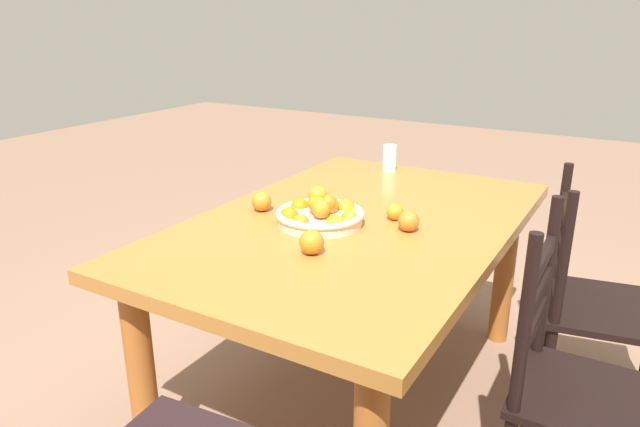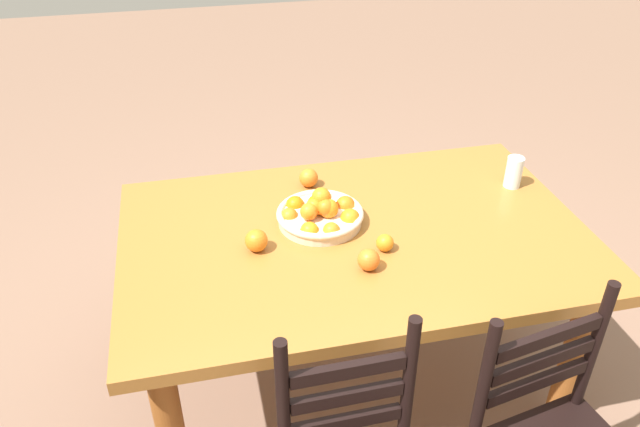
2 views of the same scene
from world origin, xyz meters
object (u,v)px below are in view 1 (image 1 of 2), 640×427
object	(u,v)px
fruit_bowl	(320,214)
orange_loose_2	(312,242)
dining_table	(355,245)
chair_by_cabinet	(596,303)
drinking_glass	(389,158)
chair_near_window	(571,387)
orange_loose_1	(395,212)
orange_loose_0	(409,221)
orange_loose_3	(262,201)

from	to	relation	value
fruit_bowl	orange_loose_2	distance (m)	0.27
dining_table	chair_by_cabinet	bearing A→B (deg)	115.96
chair_by_cabinet	drinking_glass	size ratio (longest dim) A/B	7.20
dining_table	chair_by_cabinet	world-z (taller)	chair_by_cabinet
chair_near_window	drinking_glass	xyz separation A→B (m)	(-0.91, -0.98, 0.36)
chair_by_cabinet	orange_loose_1	xyz separation A→B (m)	(0.33, -0.69, 0.34)
chair_by_cabinet	fruit_bowl	bearing A→B (deg)	108.95
fruit_bowl	orange_loose_1	size ratio (longest dim) A/B	5.22
orange_loose_0	orange_loose_2	bearing A→B (deg)	-28.32
chair_near_window	orange_loose_0	distance (m)	0.71
dining_table	drinking_glass	bearing A→B (deg)	-165.81
fruit_bowl	drinking_glass	world-z (taller)	fruit_bowl
drinking_glass	orange_loose_3	bearing A→B (deg)	-12.70
orange_loose_1	drinking_glass	size ratio (longest dim) A/B	0.48
orange_loose_2	orange_loose_3	distance (m)	0.46
dining_table	orange_loose_3	world-z (taller)	orange_loose_3
orange_loose_1	orange_loose_3	distance (m)	0.51
chair_by_cabinet	dining_table	bearing A→B (deg)	105.63
chair_by_cabinet	drinking_glass	world-z (taller)	chair_by_cabinet
orange_loose_3	drinking_glass	world-z (taller)	drinking_glass
orange_loose_0	orange_loose_1	distance (m)	0.12
chair_by_cabinet	drinking_glass	xyz separation A→B (m)	(-0.30, -0.99, 0.37)
drinking_glass	orange_loose_0	bearing A→B (deg)	28.60
fruit_bowl	orange_loose_3	world-z (taller)	fruit_bowl
dining_table	drinking_glass	xyz separation A→B (m)	(-0.70, -0.18, 0.17)
fruit_bowl	drinking_glass	xyz separation A→B (m)	(-0.80, -0.09, 0.02)
fruit_bowl	orange_loose_2	bearing A→B (deg)	24.56
chair_near_window	fruit_bowl	world-z (taller)	chair_near_window
orange_loose_2	orange_loose_3	world-z (taller)	orange_loose_2
dining_table	orange_loose_0	world-z (taller)	orange_loose_0
chair_near_window	fruit_bowl	size ratio (longest dim) A/B	2.99
dining_table	orange_loose_2	xyz separation A→B (m)	(0.36, 0.03, 0.14)
dining_table	orange_loose_2	bearing A→B (deg)	4.38
orange_loose_0	orange_loose_2	xyz separation A→B (m)	(0.34, -0.18, 0.00)
fruit_bowl	drinking_glass	distance (m)	0.81
orange_loose_3	dining_table	bearing A→B (deg)	105.22
chair_by_cabinet	orange_loose_1	world-z (taller)	chair_by_cabinet
chair_by_cabinet	orange_loose_2	xyz separation A→B (m)	(0.75, -0.78, 0.34)
orange_loose_1	drinking_glass	world-z (taller)	drinking_glass
chair_by_cabinet	fruit_bowl	distance (m)	1.09
chair_by_cabinet	fruit_bowl	size ratio (longest dim) A/B	2.88
fruit_bowl	orange_loose_3	xyz separation A→B (m)	(-0.01, -0.27, -0.00)
orange_loose_1	orange_loose_3	bearing A→B (deg)	-71.05
orange_loose_1	drinking_glass	bearing A→B (deg)	-154.40
chair_by_cabinet	orange_loose_3	bearing A→B (deg)	102.53
chair_by_cabinet	orange_loose_1	size ratio (longest dim) A/B	15.01
chair_near_window	orange_loose_3	size ratio (longest dim) A/B	12.60
chair_near_window	chair_by_cabinet	world-z (taller)	chair_near_window
fruit_bowl	drinking_glass	size ratio (longest dim) A/B	2.50
orange_loose_3	fruit_bowl	bearing A→B (deg)	87.38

